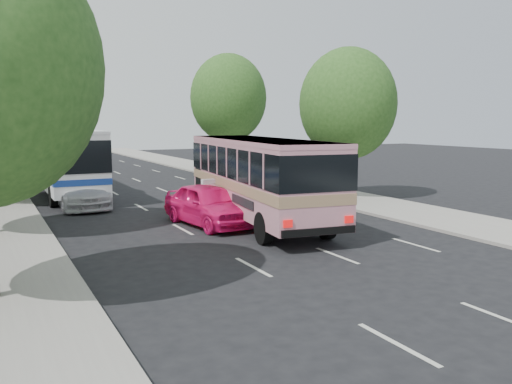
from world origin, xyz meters
TOP-DOWN VIEW (x-y plane):
  - ground at (0.00, 0.00)m, footprint 120.00×120.00m
  - sidewalk_right at (8.50, 20.00)m, footprint 4.00×90.00m
  - tree_right_near at (8.78, 7.94)m, footprint 5.10×5.10m
  - tree_right_far at (9.08, 23.94)m, footprint 6.00×6.00m
  - pink_bus at (1.30, 3.86)m, footprint 3.93×10.94m
  - pink_taxi at (-0.69, 4.34)m, footprint 2.56×5.10m
  - white_pickup at (-4.50, 11.43)m, footprint 2.36×5.42m
  - tour_coach_front at (-4.50, 16.16)m, footprint 2.66×12.19m
  - tour_coach_rear at (-4.50, 38.32)m, footprint 4.80×14.03m
  - taxi_roof_sign at (-0.69, 4.34)m, footprint 0.57×0.25m

SIDE VIEW (x-z plane):
  - ground at x=0.00m, z-range 0.00..0.00m
  - sidewalk_right at x=8.50m, z-range 0.00..0.12m
  - white_pickup at x=-4.50m, z-range 0.00..1.55m
  - pink_taxi at x=-0.69m, z-range 0.00..1.67m
  - taxi_roof_sign at x=-0.69m, z-range 1.67..1.85m
  - pink_bus at x=1.30m, z-range 0.42..3.83m
  - tour_coach_front at x=-4.50m, z-range 0.37..4.02m
  - tour_coach_rear at x=-4.50m, z-range 0.42..4.54m
  - tree_right_near at x=8.78m, z-range 1.23..9.18m
  - tree_right_far at x=9.08m, z-range 1.45..10.80m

